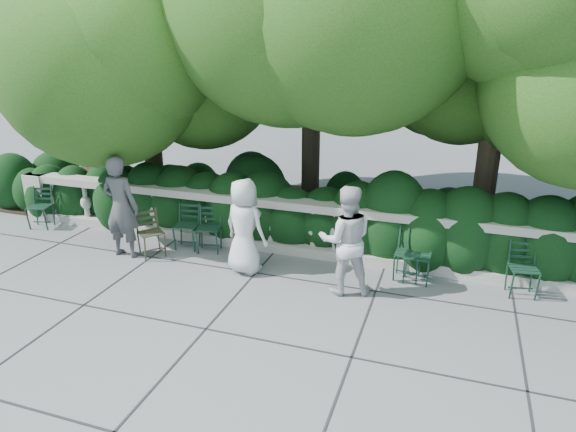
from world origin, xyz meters
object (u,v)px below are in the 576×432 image
(chair_c, at_px, (185,251))
(person_businessman, at_px, (245,227))
(chair_a, at_px, (39,230))
(person_woman_grey, at_px, (121,207))
(chair_b, at_px, (208,254))
(person_casual_man, at_px, (346,240))
(chair_e, at_px, (522,300))
(chair_d, at_px, (404,282))
(chair_weathered, at_px, (156,259))
(chair_f, at_px, (414,285))

(chair_c, xyz_separation_m, person_businessman, (1.37, -0.40, 0.80))
(chair_a, xyz_separation_m, person_woman_grey, (2.42, -0.48, 0.91))
(chair_a, xyz_separation_m, person_businessman, (4.71, -0.40, 0.80))
(chair_b, xyz_separation_m, chair_c, (-0.46, -0.01, 0.00))
(person_businessman, xyz_separation_m, person_casual_man, (1.71, -0.16, 0.05))
(chair_b, height_order, chair_e, same)
(chair_b, relative_size, chair_c, 1.00)
(chair_d, height_order, person_businessman, person_businessman)
(person_casual_man, bearing_deg, chair_weathered, -19.90)
(chair_a, distance_m, chair_weathered, 3.04)
(chair_c, height_order, chair_e, same)
(chair_weathered, bearing_deg, chair_c, 3.37)
(chair_e, height_order, person_businessman, person_businessman)
(chair_e, bearing_deg, person_businessman, 176.32)
(person_casual_man, bearing_deg, person_businessman, -23.52)
(chair_weathered, bearing_deg, person_casual_man, -52.95)
(chair_weathered, height_order, person_casual_man, person_casual_man)
(person_woman_grey, bearing_deg, chair_a, -11.51)
(chair_a, bearing_deg, chair_b, -14.64)
(chair_d, height_order, chair_weathered, same)
(chair_f, bearing_deg, chair_c, 179.45)
(chair_c, xyz_separation_m, chair_f, (4.11, -0.03, 0.00))
(chair_e, bearing_deg, chair_a, 170.86)
(chair_b, distance_m, person_casual_man, 2.82)
(chair_d, relative_size, person_woman_grey, 0.46)
(chair_f, relative_size, person_woman_grey, 0.46)
(chair_f, height_order, chair_weathered, same)
(chair_f, xyz_separation_m, chair_weathered, (-4.44, -0.43, 0.00))
(chair_a, xyz_separation_m, person_casual_man, (6.42, -0.56, 0.85))
(chair_b, distance_m, person_businessman, 1.28)
(chair_b, bearing_deg, chair_e, -13.36)
(chair_weathered, bearing_deg, chair_a, 120.04)
(chair_c, distance_m, chair_weathered, 0.57)
(chair_d, bearing_deg, chair_c, -176.41)
(chair_b, distance_m, chair_f, 3.65)
(person_casual_man, bearing_deg, chair_e, 174.42)
(chair_c, bearing_deg, person_woman_grey, -161.29)
(chair_f, bearing_deg, person_casual_man, -152.62)
(chair_c, height_order, chair_f, same)
(chair_e, height_order, person_woman_grey, person_woman_grey)
(chair_d, distance_m, person_casual_man, 1.35)
(chair_weathered, bearing_deg, chair_b, -20.49)
(person_businessman, bearing_deg, chair_b, -7.60)
(chair_e, xyz_separation_m, person_casual_man, (-2.59, -0.58, 0.85))
(chair_d, bearing_deg, chair_weathered, -170.25)
(chair_c, xyz_separation_m, person_woman_grey, (-0.92, -0.49, 0.91))
(chair_b, xyz_separation_m, chair_weathered, (-0.79, -0.47, 0.00))
(person_woman_grey, bearing_deg, chair_b, -160.54)
(chair_d, relative_size, chair_weathered, 1.00)
(chair_e, distance_m, chair_weathered, 6.03)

